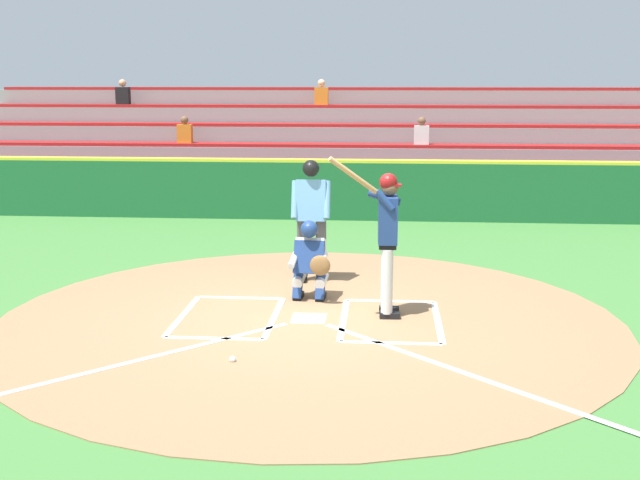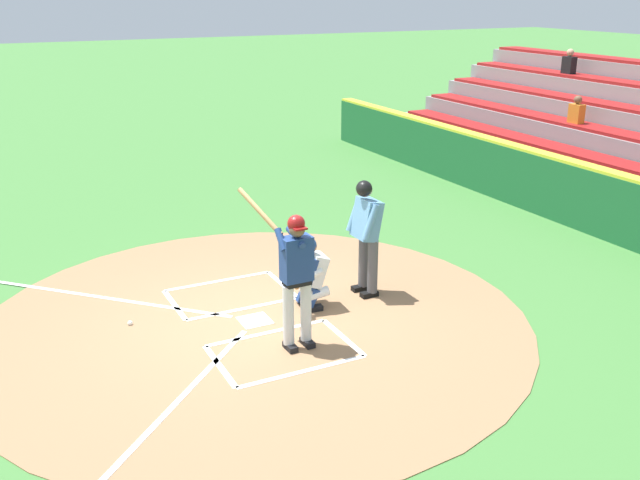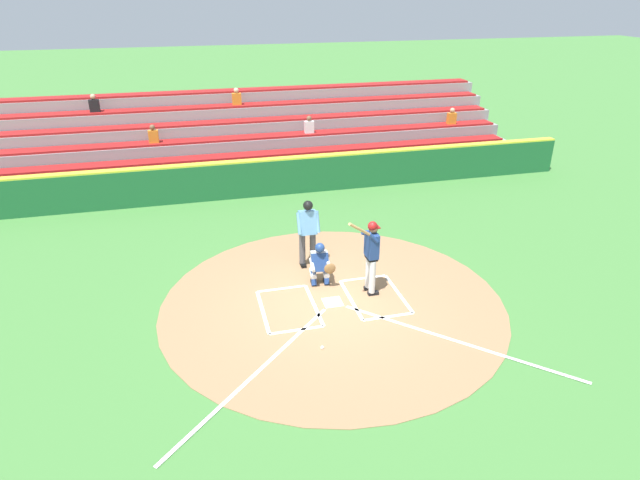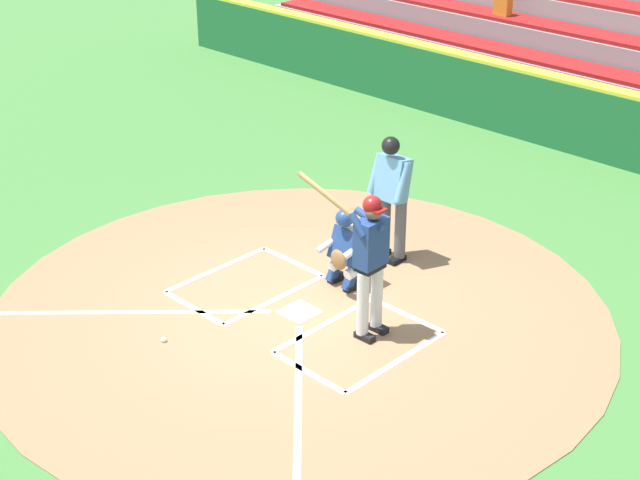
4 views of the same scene
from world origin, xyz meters
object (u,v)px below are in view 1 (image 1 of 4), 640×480
object	(u,v)px
catcher	(310,259)
plate_umpire	(311,212)
batter	(387,234)
baseball	(233,359)

from	to	relation	value
catcher	plate_umpire	size ratio (longest dim) A/B	0.61
batter	baseball	xyz separation A→B (m)	(1.66, 1.87, -1.06)
baseball	catcher	bearing A→B (deg)	-103.34
plate_umpire	baseball	xyz separation A→B (m)	(0.54, 3.59, -1.04)
catcher	baseball	bearing A→B (deg)	76.66
catcher	batter	bearing A→B (deg)	145.71
batter	catcher	xyz separation A→B (m)	(1.05, -0.72, -0.51)
plate_umpire	batter	bearing A→B (deg)	123.25
catcher	baseball	xyz separation A→B (m)	(0.61, 2.59, -0.55)
batter	baseball	bearing A→B (deg)	48.39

